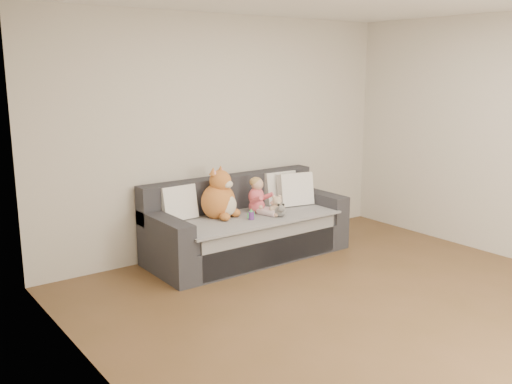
% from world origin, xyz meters
% --- Properties ---
extents(room_shell, '(5.00, 5.00, 5.00)m').
position_xyz_m(room_shell, '(0.00, 0.42, 1.30)').
color(room_shell, brown).
rests_on(room_shell, ground).
extents(sofa, '(2.20, 0.94, 0.85)m').
position_xyz_m(sofa, '(-0.02, 2.06, 0.31)').
color(sofa, '#2C2C32').
rests_on(sofa, ground).
extents(cushion_left, '(0.40, 0.20, 0.37)m').
position_xyz_m(cushion_left, '(-0.72, 2.28, 0.65)').
color(cushion_left, white).
rests_on(cushion_left, sofa).
extents(cushion_right_back, '(0.42, 0.21, 0.38)m').
position_xyz_m(cushion_right_back, '(0.60, 2.24, 0.66)').
color(cushion_right_back, white).
rests_on(cushion_right_back, sofa).
extents(cushion_right_front, '(0.44, 0.26, 0.39)m').
position_xyz_m(cushion_right_front, '(0.68, 2.05, 0.66)').
color(cushion_right_front, white).
rests_on(cushion_right_front, sofa).
extents(toddler, '(0.29, 0.41, 0.40)m').
position_xyz_m(toddler, '(0.13, 2.02, 0.64)').
color(toddler, '#E35B50').
rests_on(toddler, sofa).
extents(plush_cat, '(0.46, 0.46, 0.58)m').
position_xyz_m(plush_cat, '(-0.32, 2.11, 0.68)').
color(plush_cat, '#B85F29').
rests_on(plush_cat, sofa).
extents(teddy_bear, '(0.18, 0.14, 0.23)m').
position_xyz_m(teddy_bear, '(0.21, 1.80, 0.56)').
color(teddy_bear, tan).
rests_on(teddy_bear, sofa).
extents(plush_cow, '(0.13, 0.19, 0.16)m').
position_xyz_m(plush_cow, '(0.20, 1.74, 0.54)').
color(plush_cow, white).
rests_on(plush_cow, sofa).
extents(sippy_cup, '(0.10, 0.07, 0.11)m').
position_xyz_m(sippy_cup, '(-0.11, 1.83, 0.53)').
color(sippy_cup, '#643289').
rests_on(sippy_cup, sofa).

